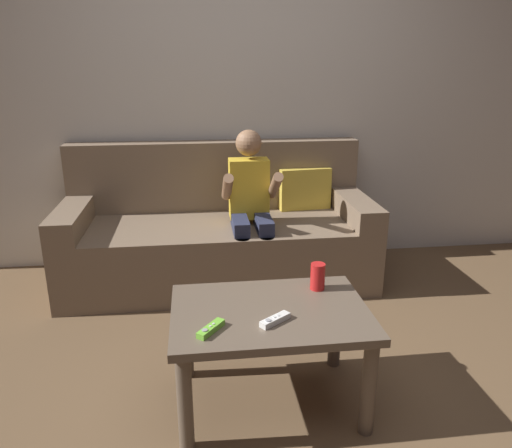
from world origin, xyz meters
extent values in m
plane|color=brown|center=(0.00, 0.00, 0.00)|extent=(9.83, 9.83, 0.00)
cube|color=beige|center=(0.00, 1.85, 1.25)|extent=(4.92, 0.05, 2.50)
cube|color=#75604C|center=(-0.17, 1.40, 0.21)|extent=(2.03, 0.80, 0.43)
cube|color=#75604C|center=(-0.17, 1.72, 0.67)|extent=(2.03, 0.16, 0.48)
cube|color=#75604C|center=(-1.10, 1.40, 0.50)|extent=(0.18, 0.80, 0.14)
cube|color=#75604C|center=(0.75, 1.40, 0.50)|extent=(0.18, 0.80, 0.14)
cube|color=gold|center=(0.46, 1.64, 0.57)|extent=(0.38, 0.16, 0.29)
cylinder|color=#282D47|center=(-0.05, 1.05, 0.21)|extent=(0.08, 0.08, 0.43)
cylinder|color=#282D47|center=(0.10, 1.05, 0.21)|extent=(0.08, 0.08, 0.43)
cube|color=#282D47|center=(-0.05, 1.21, 0.46)|extent=(0.10, 0.31, 0.10)
cube|color=#282D47|center=(0.10, 1.21, 0.46)|extent=(0.10, 0.31, 0.10)
cube|color=gold|center=(0.03, 1.36, 0.66)|extent=(0.25, 0.15, 0.38)
cylinder|color=#936B4C|center=(-0.12, 1.22, 0.70)|extent=(0.06, 0.28, 0.22)
cylinder|color=#936B4C|center=(0.17, 1.22, 0.70)|extent=(0.06, 0.28, 0.22)
sphere|color=#936B4C|center=(0.03, 1.36, 0.95)|extent=(0.17, 0.17, 0.17)
cube|color=brown|center=(-0.03, 0.11, 0.44)|extent=(0.82, 0.57, 0.04)
cylinder|color=brown|center=(-0.39, -0.13, 0.21)|extent=(0.06, 0.06, 0.42)
cylinder|color=brown|center=(0.33, -0.13, 0.21)|extent=(0.06, 0.06, 0.42)
cylinder|color=brown|center=(-0.39, 0.35, 0.21)|extent=(0.06, 0.06, 0.42)
cylinder|color=brown|center=(0.33, 0.35, 0.21)|extent=(0.06, 0.06, 0.42)
cube|color=white|center=(-0.03, 0.00, 0.47)|extent=(0.13, 0.11, 0.02)
cylinder|color=#99999E|center=(-0.06, -0.02, 0.48)|extent=(0.02, 0.02, 0.00)
cylinder|color=silver|center=(-0.03, 0.00, 0.48)|extent=(0.01, 0.01, 0.00)
cylinder|color=silver|center=(-0.01, 0.01, 0.48)|extent=(0.01, 0.01, 0.00)
cube|color=#72C638|center=(-0.28, -0.04, 0.47)|extent=(0.11, 0.13, 0.02)
cylinder|color=#99999E|center=(-0.30, -0.07, 0.48)|extent=(0.02, 0.02, 0.00)
cylinder|color=silver|center=(-0.28, -0.04, 0.48)|extent=(0.01, 0.01, 0.00)
cylinder|color=silver|center=(-0.27, -0.02, 0.48)|extent=(0.01, 0.01, 0.00)
cylinder|color=red|center=(0.21, 0.27, 0.52)|extent=(0.07, 0.07, 0.12)
camera|label=1|loc=(-0.32, -1.69, 1.44)|focal=34.33mm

